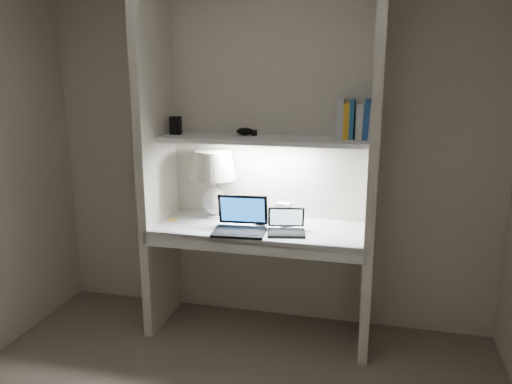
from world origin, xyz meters
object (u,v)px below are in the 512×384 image
(table_lamp, at_px, (213,173))
(speaker, at_px, (283,213))
(laptop_netbook, at_px, (286,227))
(laptop_main, at_px, (241,223))
(book_row, at_px, (355,120))

(table_lamp, xyz_separation_m, speaker, (0.51, -0.02, -0.25))
(table_lamp, xyz_separation_m, laptop_netbook, (0.57, -0.23, -0.29))
(laptop_main, bearing_deg, speaker, 39.82)
(laptop_main, bearing_deg, laptop_netbook, 1.66)
(table_lamp, relative_size, speaker, 3.38)
(table_lamp, bearing_deg, laptop_netbook, -21.85)
(table_lamp, bearing_deg, book_row, 2.75)
(table_lamp, relative_size, laptop_main, 1.35)
(laptop_main, bearing_deg, table_lamp, 130.67)
(book_row, bearing_deg, table_lamp, -177.25)
(table_lamp, bearing_deg, speaker, -2.57)
(laptop_main, height_order, speaker, laptop_main)
(laptop_main, distance_m, laptop_netbook, 0.30)
(laptop_netbook, distance_m, book_row, 0.83)
(table_lamp, distance_m, book_row, 1.04)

